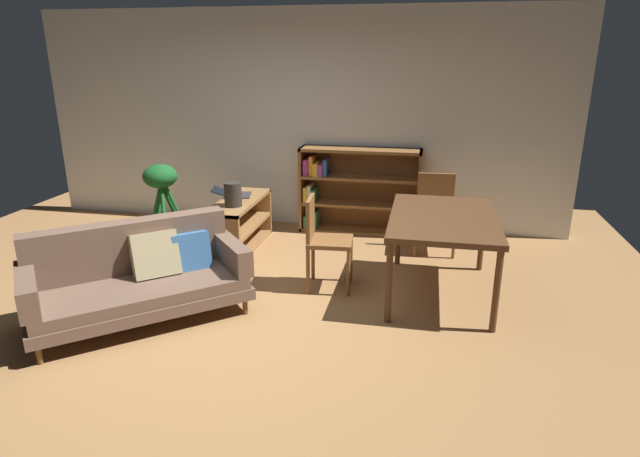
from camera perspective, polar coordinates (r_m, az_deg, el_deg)
The scene contains 11 objects.
ground_plane at distance 4.77m, azimuth -10.14°, elevation -8.93°, with size 8.16×8.16×0.00m, color #9E7042.
back_wall_panel at distance 6.87m, azimuth -2.49°, elevation 11.53°, with size 6.80×0.10×2.70m, color silver.
fabric_couch at distance 4.77m, azimuth -18.84°, elevation -4.68°, with size 1.84×1.74×0.80m.
media_console at distance 6.20m, azimuth -8.63°, elevation 0.46°, with size 0.41×1.18×0.57m.
open_laptop at distance 6.30m, azimuth -9.25°, elevation 3.69°, with size 0.50×0.38×0.09m.
desk_speaker at distance 5.85m, azimuth -9.34°, elevation 3.64°, with size 0.19×0.19×0.26m.
potted_floor_plant at distance 6.50m, azimuth -16.62°, elevation 3.48°, with size 0.45×0.49×0.94m.
dining_table at distance 4.94m, azimuth 13.10°, elevation 0.57°, with size 0.95×1.43×0.76m.
dining_chair_near at distance 6.12m, azimuth 12.29°, elevation 2.22°, with size 0.47×0.41×0.88m.
dining_chair_far at distance 5.00m, azimuth 0.32°, elevation -0.94°, with size 0.44×0.41×0.89m.
bookshelf at distance 6.69m, azimuth 3.61°, elevation 4.21°, with size 1.49×0.35×1.06m.
Camera 1 is at (1.64, -3.92, 2.16)m, focal length 29.79 mm.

